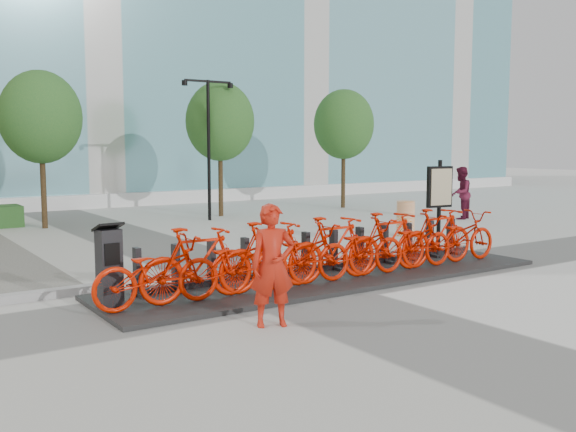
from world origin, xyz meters
TOP-DOWN VIEW (x-y plane):
  - ground at (0.00, 0.00)m, footprint 120.00×120.00m
  - tree_1 at (-1.50, 12.00)m, footprint 2.60×2.60m
  - tree_2 at (5.00, 12.00)m, footprint 2.60×2.60m
  - tree_3 at (11.00, 12.00)m, footprint 2.60×2.60m
  - streetlamp at (4.00, 11.00)m, footprint 2.00×0.20m
  - dock_pad at (1.30, 0.30)m, footprint 9.60×2.40m
  - dock_rail_posts at (1.36, 0.77)m, footprint 8.02×0.50m
  - bike_0 at (-2.60, -0.05)m, footprint 2.17×0.76m
  - bike_1 at (-1.88, -0.05)m, footprint 2.10×0.59m
  - bike_2 at (-1.16, -0.05)m, footprint 2.17×0.76m
  - bike_3 at (-0.44, -0.05)m, footprint 2.10×0.59m
  - bike_4 at (0.28, -0.05)m, footprint 2.17×0.76m
  - bike_5 at (1.00, -0.05)m, footprint 2.10×0.59m
  - bike_6 at (1.72, -0.05)m, footprint 2.17×0.76m
  - bike_7 at (2.44, -0.05)m, footprint 2.10×0.59m
  - bike_8 at (3.16, -0.05)m, footprint 2.17×0.76m
  - bike_9 at (3.88, -0.05)m, footprint 2.10×0.59m
  - bike_10 at (4.60, -0.05)m, footprint 2.17×0.76m
  - kiosk at (-3.24, 0.40)m, footprint 0.46×0.39m
  - worker_red at (-1.51, -1.80)m, footprint 0.78×0.63m
  - pedestrian at (11.78, 6.14)m, footprint 1.16×1.06m
  - construction_barrel at (7.01, 4.11)m, footprint 0.68×0.68m
  - map_sign at (5.82, 1.69)m, footprint 0.77×0.21m

SIDE VIEW (x-z plane):
  - ground at x=0.00m, z-range 0.00..0.00m
  - dock_pad at x=1.30m, z-range 0.00..0.08m
  - dock_rail_posts at x=1.36m, z-range 0.08..0.93m
  - construction_barrel at x=7.01m, z-range 0.00..1.04m
  - bike_0 at x=-2.60m, z-range 0.08..1.22m
  - bike_2 at x=-1.16m, z-range 0.08..1.22m
  - bike_4 at x=0.28m, z-range 0.08..1.22m
  - bike_6 at x=1.72m, z-range 0.08..1.22m
  - bike_8 at x=3.16m, z-range 0.08..1.22m
  - bike_10 at x=4.60m, z-range 0.08..1.22m
  - bike_1 at x=-1.88m, z-range 0.08..1.34m
  - bike_3 at x=-0.44m, z-range 0.08..1.34m
  - bike_5 at x=1.00m, z-range 0.08..1.34m
  - bike_7 at x=2.44m, z-range 0.08..1.34m
  - bike_9 at x=3.88m, z-range 0.08..1.34m
  - kiosk at x=-3.24m, z-range 0.05..1.44m
  - worker_red at x=-1.51m, z-range 0.00..1.83m
  - pedestrian at x=11.78m, z-range 0.00..1.92m
  - map_sign at x=5.82m, z-range 0.37..2.70m
  - streetlamp at x=4.00m, z-range 0.63..5.63m
  - tree_1 at x=-1.50m, z-range 1.04..6.14m
  - tree_2 at x=5.00m, z-range 1.04..6.14m
  - tree_3 at x=11.00m, z-range 1.04..6.14m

